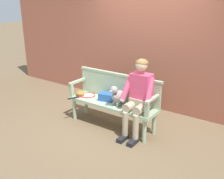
% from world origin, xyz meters
% --- Properties ---
extents(ground_plane, '(40.00, 40.00, 0.00)m').
position_xyz_m(ground_plane, '(0.00, 0.00, 0.00)').
color(ground_plane, brown).
extents(brick_garden_fence, '(8.00, 0.30, 2.69)m').
position_xyz_m(brick_garden_fence, '(0.00, 1.38, 1.34)').
color(brick_garden_fence, '#9E5642').
rests_on(brick_garden_fence, ground).
extents(hedge_bush_mid_right, '(0.86, 0.57, 0.59)m').
position_xyz_m(hedge_bush_mid_right, '(-0.10, 1.03, 0.29)').
color(hedge_bush_mid_right, '#194C1E').
rests_on(hedge_bush_mid_right, ground).
extents(garden_bench, '(1.71, 0.47, 0.47)m').
position_xyz_m(garden_bench, '(0.00, 0.00, 0.41)').
color(garden_bench, '#9EB793').
rests_on(garden_bench, ground).
extents(bench_backrest, '(1.75, 0.06, 0.50)m').
position_xyz_m(bench_backrest, '(0.00, 0.20, 0.73)').
color(bench_backrest, '#9EB793').
rests_on(bench_backrest, garden_bench).
extents(bench_armrest_left_end, '(0.06, 0.47, 0.28)m').
position_xyz_m(bench_armrest_left_end, '(-0.81, -0.08, 0.67)').
color(bench_armrest_left_end, '#9EB793').
rests_on(bench_armrest_left_end, garden_bench).
extents(bench_armrest_right_end, '(0.06, 0.47, 0.28)m').
position_xyz_m(bench_armrest_right_end, '(0.81, -0.08, 0.67)').
color(bench_armrest_right_end, '#9EB793').
rests_on(bench_armrest_right_end, garden_bench).
extents(person_seated, '(0.56, 0.63, 1.34)m').
position_xyz_m(person_seated, '(0.55, -0.01, 0.74)').
color(person_seated, black).
rests_on(person_seated, ground).
extents(dog_on_bench, '(0.24, 0.38, 0.38)m').
position_xyz_m(dog_on_bench, '(0.16, -0.05, 0.66)').
color(dog_on_bench, gray).
rests_on(dog_on_bench, garden_bench).
extents(tennis_racket, '(0.38, 0.58, 0.03)m').
position_xyz_m(tennis_racket, '(-0.60, -0.01, 0.48)').
color(tennis_racket, red).
rests_on(tennis_racket, garden_bench).
extents(baseball_glove, '(0.28, 0.26, 0.09)m').
position_xyz_m(baseball_glove, '(-0.72, -0.05, 0.52)').
color(baseball_glove, '#9E6B2D').
rests_on(baseball_glove, garden_bench).
extents(sports_bag, '(0.31, 0.25, 0.14)m').
position_xyz_m(sports_bag, '(-0.14, 0.04, 0.54)').
color(sports_bag, '#2856A3').
rests_on(sports_bag, garden_bench).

